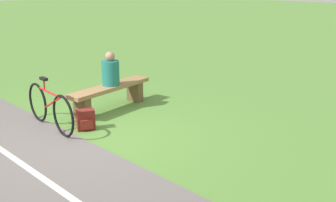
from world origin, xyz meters
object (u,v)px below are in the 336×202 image
at_px(backpack, 86,120).
at_px(bicycle, 50,108).
at_px(bench, 110,93).
at_px(person_seated, 111,71).

bearing_deg(backpack, bicycle, -53.57).
height_order(bench, bicycle, bicycle).
distance_m(person_seated, backpack, 1.40).
bearing_deg(bench, bicycle, -3.49).
xyz_separation_m(person_seated, bicycle, (1.50, 0.06, -0.42)).
bearing_deg(bicycle, bench, 99.92).
bearing_deg(person_seated, bicycle, -3.40).
relative_size(person_seated, bicycle, 0.39).
distance_m(bench, bicycle, 1.46).
xyz_separation_m(bench, bicycle, (1.46, 0.06, 0.03)).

